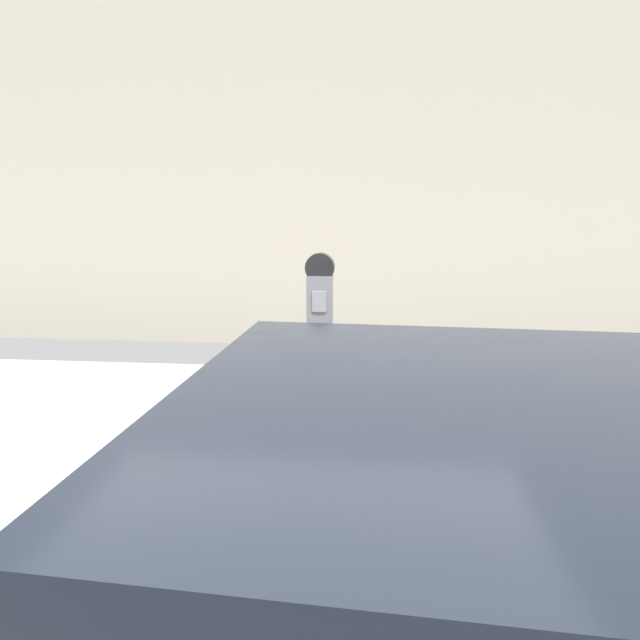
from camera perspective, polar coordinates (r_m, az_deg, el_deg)
sidewalk at (r=4.34m, az=0.69°, el=-11.79°), size 24.00×2.80×0.10m
building_facade at (r=6.94m, az=2.72°, el=20.72°), size 24.00×0.30×5.68m
parking_meter at (r=3.14m, az=-0.00°, el=-2.02°), size 0.18×0.12×1.47m
parked_car_beside_meter at (r=1.79m, az=24.60°, el=-29.26°), size 4.47×1.99×1.35m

